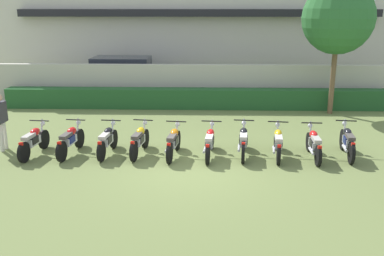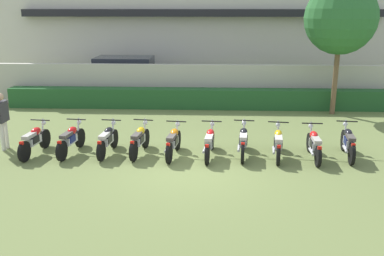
{
  "view_description": "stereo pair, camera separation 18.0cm",
  "coord_description": "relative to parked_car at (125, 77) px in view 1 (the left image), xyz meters",
  "views": [
    {
      "loc": [
        0.36,
        -10.72,
        4.21
      ],
      "look_at": [
        0.0,
        1.38,
        0.76
      ],
      "focal_mm": 39.9,
      "sensor_mm": 36.0,
      "label": 1
    },
    {
      "loc": [
        0.54,
        -10.71,
        4.21
      ],
      "look_at": [
        0.0,
        1.38,
        0.76
      ],
      "focal_mm": 39.9,
      "sensor_mm": 36.0,
      "label": 2
    }
  ],
  "objects": [
    {
      "name": "motorcycle_in_row_4",
      "position": [
        2.96,
        -8.64,
        -0.49
      ],
      "size": [
        0.6,
        1.8,
        0.96
      ],
      "rotation": [
        0.0,
        0.0,
        1.45
      ],
      "color": "black",
      "rests_on": "ground"
    },
    {
      "name": "motorcycle_in_row_2",
      "position": [
        1.0,
        -8.54,
        -0.5
      ],
      "size": [
        0.6,
        1.78,
        0.95
      ],
      "rotation": [
        0.0,
        0.0,
        1.48
      ],
      "color": "black",
      "rests_on": "ground"
    },
    {
      "name": "motorcycle_in_row_8",
      "position": [
        6.99,
        -8.68,
        -0.5
      ],
      "size": [
        0.6,
        1.84,
        0.94
      ],
      "rotation": [
        0.0,
        0.0,
        1.53
      ],
      "color": "black",
      "rests_on": "ground"
    },
    {
      "name": "inspector_person",
      "position": [
        -2.25,
        -8.23,
        0.11
      ],
      "size": [
        0.24,
        0.7,
        1.75
      ],
      "color": "silver",
      "rests_on": "ground"
    },
    {
      "name": "tree_near_inspector",
      "position": [
        8.98,
        -3.25,
        2.84
      ],
      "size": [
        2.78,
        2.78,
        5.18
      ],
      "color": "brown",
      "rests_on": "ground"
    },
    {
      "name": "motorcycle_in_row_0",
      "position": [
        -1.13,
        -8.68,
        -0.49
      ],
      "size": [
        0.6,
        1.82,
        0.95
      ],
      "rotation": [
        0.0,
        0.0,
        1.47
      ],
      "color": "black",
      "rests_on": "ground"
    },
    {
      "name": "parked_car",
      "position": [
        0.0,
        0.0,
        0.0
      ],
      "size": [
        4.53,
        2.14,
        1.89
      ],
      "rotation": [
        0.0,
        0.0,
        -0.02
      ],
      "color": "navy",
      "rests_on": "ground"
    },
    {
      "name": "motorcycle_in_row_6",
      "position": [
        4.99,
        -8.51,
        -0.48
      ],
      "size": [
        0.6,
        1.88,
        0.97
      ],
      "rotation": [
        0.0,
        0.0,
        1.48
      ],
      "color": "black",
      "rests_on": "ground"
    },
    {
      "name": "hedge_row",
      "position": [
        3.48,
        -2.5,
        -0.51
      ],
      "size": [
        16.27,
        0.7,
        0.84
      ],
      "primitive_type": "cube",
      "color": "#235628",
      "rests_on": "ground"
    },
    {
      "name": "compound_wall",
      "position": [
        3.48,
        -1.8,
        -0.04
      ],
      "size": [
        20.34,
        0.3,
        1.79
      ],
      "primitive_type": "cube",
      "color": "#BCB7A8",
      "rests_on": "ground"
    },
    {
      "name": "motorcycle_in_row_5",
      "position": [
        4.01,
        -8.61,
        -0.5
      ],
      "size": [
        0.6,
        1.92,
        0.94
      ],
      "rotation": [
        0.0,
        0.0,
        1.47
      ],
      "color": "black",
      "rests_on": "ground"
    },
    {
      "name": "motorcycle_in_row_7",
      "position": [
        5.98,
        -8.58,
        -0.5
      ],
      "size": [
        0.6,
        1.87,
        0.94
      ],
      "rotation": [
        0.0,
        0.0,
        1.45
      ],
      "color": "black",
      "rests_on": "ground"
    },
    {
      "name": "ground",
      "position": [
        3.48,
        -9.66,
        -0.94
      ],
      "size": [
        60.0,
        60.0,
        0.0
      ],
      "primitive_type": "plane",
      "color": "olive"
    },
    {
      "name": "building",
      "position": [
        3.48,
        4.78,
        2.77
      ],
      "size": [
        21.41,
        6.5,
        7.41
      ],
      "color": "beige",
      "rests_on": "ground"
    },
    {
      "name": "motorcycle_in_row_1",
      "position": [
        -0.09,
        -8.56,
        -0.49
      ],
      "size": [
        0.6,
        1.85,
        0.95
      ],
      "rotation": [
        0.0,
        0.0,
        1.45
      ],
      "color": "black",
      "rests_on": "ground"
    },
    {
      "name": "motorcycle_in_row_9",
      "position": [
        8.0,
        -8.5,
        -0.48
      ],
      "size": [
        0.6,
        1.88,
        0.97
      ],
      "rotation": [
        0.0,
        0.0,
        1.45
      ],
      "color": "black",
      "rests_on": "ground"
    },
    {
      "name": "motorcycle_in_row_3",
      "position": [
        1.95,
        -8.51,
        -0.49
      ],
      "size": [
        0.6,
        1.8,
        0.96
      ],
      "rotation": [
        0.0,
        0.0,
        1.44
      ],
      "color": "black",
      "rests_on": "ground"
    }
  ]
}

